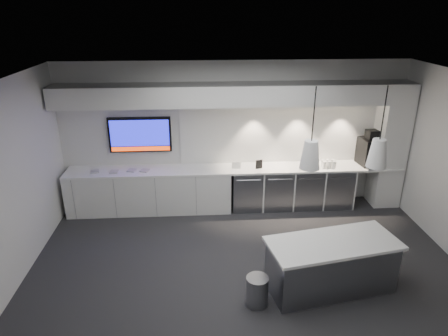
{
  "coord_description": "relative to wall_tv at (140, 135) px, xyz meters",
  "views": [
    {
      "loc": [
        -0.71,
        -5.33,
        3.93
      ],
      "look_at": [
        -0.29,
        1.1,
        1.34
      ],
      "focal_mm": 32.0,
      "sensor_mm": 36.0,
      "label": 1
    }
  ],
  "objects": [
    {
      "name": "wall_front",
      "position": [
        1.9,
        -4.95,
        -0.06
      ],
      "size": [
        7.0,
        0.0,
        7.0
      ],
      "primitive_type": "plane",
      "rotation": [
        -1.57,
        0.0,
        0.0
      ],
      "color": "silver",
      "rests_on": "floor"
    },
    {
      "name": "coffee_machine",
      "position": [
        4.69,
        -0.25,
        -0.36
      ],
      "size": [
        0.45,
        0.61,
        0.73
      ],
      "rotation": [
        0.0,
        0.0,
        0.11
      ],
      "color": "black",
      "rests_on": "back_counter"
    },
    {
      "name": "pendant_right",
      "position": [
        3.54,
        -2.97,
        0.59
      ],
      "size": [
        0.27,
        0.27,
        1.08
      ],
      "color": "white",
      "rests_on": "ceiling"
    },
    {
      "name": "cup_cluster",
      "position": [
        3.8,
        -0.38,
        -0.58
      ],
      "size": [
        0.28,
        0.18,
        0.15
      ],
      "primitive_type": null,
      "color": "white",
      "rests_on": "back_counter"
    },
    {
      "name": "bin",
      "position": [
        1.95,
        -3.26,
        -1.34
      ],
      "size": [
        0.32,
        0.32,
        0.45
      ],
      "primitive_type": "cylinder",
      "rotation": [
        0.0,
        0.0,
        0.0
      ],
      "color": "gray",
      "rests_on": "floor"
    },
    {
      "name": "ceiling",
      "position": [
        1.9,
        -2.45,
        1.44
      ],
      "size": [
        7.0,
        7.0,
        0.0
      ],
      "primitive_type": "plane",
      "rotation": [
        3.14,
        0.0,
        0.0
      ],
      "color": "black",
      "rests_on": "wall_back"
    },
    {
      "name": "sign_white",
      "position": [
        1.92,
        -0.3,
        -0.59
      ],
      "size": [
        0.18,
        0.03,
        0.14
      ],
      "primitive_type": "cube",
      "rotation": [
        0.0,
        0.0,
        -0.06
      ],
      "color": "white",
      "rests_on": "back_counter"
    },
    {
      "name": "soffit",
      "position": [
        1.9,
        -0.25,
        0.84
      ],
      "size": [
        6.9,
        0.6,
        0.4
      ],
      "primitive_type": "cube",
      "color": "white",
      "rests_on": "wall_back"
    },
    {
      "name": "sign_black",
      "position": [
        2.38,
        -0.33,
        -0.57
      ],
      "size": [
        0.14,
        0.06,
        0.18
      ],
      "primitive_type": "cube",
      "rotation": [
        0.0,
        0.0,
        0.29
      ],
      "color": "black",
      "rests_on": "back_counter"
    },
    {
      "name": "fridge_unit_c",
      "position": [
        3.41,
        -0.27,
        -1.13
      ],
      "size": [
        0.6,
        0.61,
        0.85
      ],
      "primitive_type": "cube",
      "color": "gray",
      "rests_on": "floor"
    },
    {
      "name": "floor",
      "position": [
        1.9,
        -2.45,
        -1.56
      ],
      "size": [
        7.0,
        7.0,
        0.0
      ],
      "primitive_type": "plane",
      "color": "#28282A",
      "rests_on": "ground"
    },
    {
      "name": "tray_a",
      "position": [
        -0.9,
        -0.32,
        -0.65
      ],
      "size": [
        0.19,
        0.19,
        0.02
      ],
      "primitive_type": "cube",
      "rotation": [
        0.0,
        0.0,
        0.21
      ],
      "color": "#B0B0B0",
      "rests_on": "back_counter"
    },
    {
      "name": "column",
      "position": [
        5.1,
        -0.25,
        -0.26
      ],
      "size": [
        0.55,
        0.55,
        2.6
      ],
      "primitive_type": "cube",
      "color": "white",
      "rests_on": "floor"
    },
    {
      "name": "wall_left",
      "position": [
        -1.6,
        -2.45,
        -0.06
      ],
      "size": [
        0.0,
        7.0,
        7.0
      ],
      "primitive_type": "plane",
      "rotation": [
        1.57,
        0.0,
        1.57
      ],
      "color": "silver",
      "rests_on": "floor"
    },
    {
      "name": "left_base_cabinets",
      "position": [
        0.15,
        -0.27,
        -1.13
      ],
      "size": [
        3.3,
        0.63,
        0.86
      ],
      "primitive_type": "cube",
      "color": "white",
      "rests_on": "floor"
    },
    {
      "name": "tray_d",
      "position": [
        0.08,
        -0.34,
        -0.65
      ],
      "size": [
        0.2,
        0.2,
        0.02
      ],
      "primitive_type": "cube",
      "rotation": [
        0.0,
        0.0,
        -0.35
      ],
      "color": "#B0B0B0",
      "rests_on": "back_counter"
    },
    {
      "name": "wall_tv",
      "position": [
        0.0,
        0.0,
        0.0
      ],
      "size": [
        1.25,
        0.07,
        0.72
      ],
      "color": "black",
      "rests_on": "wall_back"
    },
    {
      "name": "fridge_unit_a",
      "position": [
        2.15,
        -0.27,
        -1.13
      ],
      "size": [
        0.6,
        0.61,
        0.85
      ],
      "primitive_type": "cube",
      "color": "gray",
      "rests_on": "floor"
    },
    {
      "name": "pendant_left",
      "position": [
        2.63,
        -2.97,
        0.59
      ],
      "size": [
        0.27,
        0.27,
        1.08
      ],
      "color": "white",
      "rests_on": "ceiling"
    },
    {
      "name": "fridge_unit_d",
      "position": [
        4.04,
        -0.27,
        -1.13
      ],
      "size": [
        0.6,
        0.61,
        0.85
      ],
      "primitive_type": "cube",
      "color": "gray",
      "rests_on": "floor"
    },
    {
      "name": "tray_b",
      "position": [
        -0.51,
        -0.35,
        -0.65
      ],
      "size": [
        0.16,
        0.16,
        0.02
      ],
      "primitive_type": "cube",
      "rotation": [
        0.0,
        0.0,
        -0.02
      ],
      "color": "#B0B0B0",
      "rests_on": "back_counter"
    },
    {
      "name": "fridge_unit_b",
      "position": [
        2.78,
        -0.27,
        -1.13
      ],
      "size": [
        0.6,
        0.61,
        0.85
      ],
      "primitive_type": "cube",
      "color": "gray",
      "rests_on": "floor"
    },
    {
      "name": "backsplash",
      "position": [
        3.1,
        0.03,
        -0.01
      ],
      "size": [
        4.6,
        0.03,
        1.3
      ],
      "primitive_type": "cube",
      "color": "white",
      "rests_on": "wall_back"
    },
    {
      "name": "wall_back",
      "position": [
        1.9,
        0.05,
        -0.06
      ],
      "size": [
        7.0,
        0.0,
        7.0
      ],
      "primitive_type": "plane",
      "rotation": [
        1.57,
        0.0,
        0.0
      ],
      "color": "silver",
      "rests_on": "floor"
    },
    {
      "name": "island",
      "position": [
        3.09,
        -2.97,
        -1.15
      ],
      "size": [
        2.02,
        1.16,
        0.8
      ],
      "rotation": [
        0.0,
        0.0,
        0.19
      ],
      "color": "gray",
      "rests_on": "floor"
    },
    {
      "name": "tray_c",
      "position": [
        -0.17,
        -0.31,
        -0.65
      ],
      "size": [
        0.2,
        0.2,
        0.02
      ],
      "primitive_type": "cube",
      "rotation": [
        0.0,
        0.0,
        -0.27
      ],
      "color": "#B0B0B0",
      "rests_on": "back_counter"
    },
    {
      "name": "back_counter",
      "position": [
        1.9,
        -0.27,
        -0.68
      ],
      "size": [
        6.8,
        0.65,
        0.04
      ],
      "primitive_type": "cube",
      "color": "white",
      "rests_on": "left_base_cabinets"
    }
  ]
}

